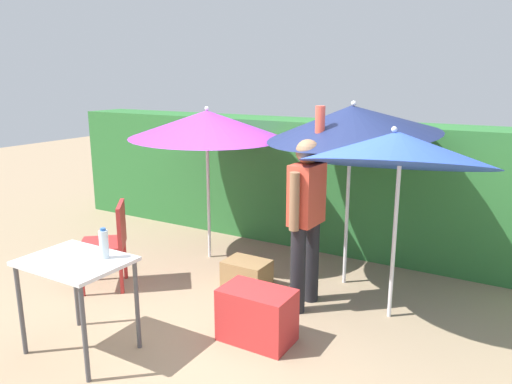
# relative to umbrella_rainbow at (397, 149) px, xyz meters

# --- Properties ---
(ground_plane) EXTENTS (24.00, 24.00, 0.00)m
(ground_plane) POSITION_rel_umbrella_rainbow_xyz_m (-1.17, -0.65, -1.55)
(ground_plane) COLOR #9E8466
(hedge_row) EXTENTS (8.00, 0.70, 1.60)m
(hedge_row) POSITION_rel_umbrella_rainbow_xyz_m (-1.17, 1.57, -0.74)
(hedge_row) COLOR #2D7033
(hedge_row) RESTS_ON ground_plane
(umbrella_rainbow) EXTENTS (1.68, 1.68, 1.90)m
(umbrella_rainbow) POSITION_rel_umbrella_rainbow_xyz_m (0.00, 0.00, 0.00)
(umbrella_rainbow) COLOR silver
(umbrella_rainbow) RESTS_ON ground_plane
(umbrella_orange) EXTENTS (1.79, 1.79, 1.81)m
(umbrella_orange) POSITION_rel_umbrella_rainbow_xyz_m (-2.26, 0.40, 0.06)
(umbrella_orange) COLOR silver
(umbrella_orange) RESTS_ON ground_plane
(umbrella_yellow) EXTENTS (1.73, 1.73, 1.98)m
(umbrella_yellow) POSITION_rel_umbrella_rainbow_xyz_m (-0.58, 0.50, 0.17)
(umbrella_yellow) COLOR silver
(umbrella_yellow) RESTS_ON ground_plane
(person_vendor) EXTENTS (0.24, 0.55, 1.88)m
(person_vendor) POSITION_rel_umbrella_rainbow_xyz_m (-0.73, -0.19, -0.61)
(person_vendor) COLOR black
(person_vendor) RESTS_ON ground_plane
(chair_plastic) EXTENTS (0.62, 0.62, 0.89)m
(chair_plastic) POSITION_rel_umbrella_rainbow_xyz_m (-2.65, -0.80, -1.03)
(chair_plastic) COLOR #B72D2D
(chair_plastic) RESTS_ON ground_plane
(cooler_box) EXTENTS (0.60, 0.37, 0.45)m
(cooler_box) POSITION_rel_umbrella_rainbow_xyz_m (-0.81, -0.95, -1.32)
(cooler_box) COLOR red
(cooler_box) RESTS_ON ground_plane
(crate_cardboard) EXTENTS (0.45, 0.33, 0.28)m
(crate_cardboard) POSITION_rel_umbrella_rainbow_xyz_m (-1.43, -0.10, -1.40)
(crate_cardboard) COLOR #9E7A4C
(crate_cardboard) RESTS_ON ground_plane
(folding_table) EXTENTS (0.80, 0.60, 0.78)m
(folding_table) POSITION_rel_umbrella_rainbow_xyz_m (-1.93, -1.80, -0.87)
(folding_table) COLOR #4C4C51
(folding_table) RESTS_ON ground_plane
(bottle_water) EXTENTS (0.07, 0.07, 0.24)m
(bottle_water) POSITION_rel_umbrella_rainbow_xyz_m (-1.76, -1.66, -0.65)
(bottle_water) COLOR silver
(bottle_water) RESTS_ON folding_table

